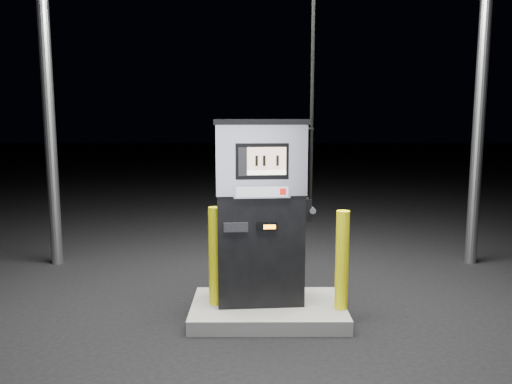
{
  "coord_description": "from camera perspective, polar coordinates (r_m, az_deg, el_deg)",
  "views": [
    {
      "loc": [
        -0.15,
        -5.02,
        2.06
      ],
      "look_at": [
        -0.13,
        0.0,
        1.33
      ],
      "focal_mm": 35.0,
      "sensor_mm": 36.0,
      "label": 1
    }
  ],
  "objects": [
    {
      "name": "fuel_dispenser",
      "position": [
        5.2,
        0.47,
        -2.01
      ],
      "size": [
        1.07,
        0.64,
        3.97
      ],
      "rotation": [
        0.0,
        0.0,
        0.08
      ],
      "color": "black",
      "rests_on": "pump_island"
    },
    {
      "name": "pump_island",
      "position": [
        5.4,
        1.39,
        -13.32
      ],
      "size": [
        1.6,
        1.0,
        0.15
      ],
      "primitive_type": "cube",
      "color": "slate",
      "rests_on": "ground"
    },
    {
      "name": "bollard_right",
      "position": [
        5.15,
        9.8,
        -7.69
      ],
      "size": [
        0.17,
        0.17,
        1.01
      ],
      "primitive_type": "cylinder",
      "rotation": [
        0.0,
        0.0,
        -0.29
      ],
      "color": "yellow",
      "rests_on": "pump_island"
    },
    {
      "name": "ground",
      "position": [
        5.43,
        1.39,
        -14.06
      ],
      "size": [
        80.0,
        80.0,
        0.0
      ],
      "primitive_type": "plane",
      "color": "black",
      "rests_on": "ground"
    },
    {
      "name": "bollard_left",
      "position": [
        5.22,
        -4.68,
        -7.3
      ],
      "size": [
        0.16,
        0.16,
        1.03
      ],
      "primitive_type": "cylinder",
      "rotation": [
        0.0,
        0.0,
        0.2
      ],
      "color": "yellow",
      "rests_on": "pump_island"
    }
  ]
}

